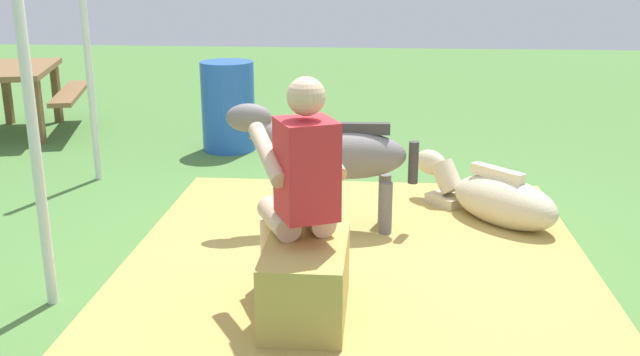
% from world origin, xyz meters
% --- Properties ---
extents(ground_plane, '(24.00, 24.00, 0.00)m').
position_xyz_m(ground_plane, '(0.00, 0.00, 0.00)').
color(ground_plane, '#4C7A38').
extents(hay_patch, '(3.12, 2.98, 0.02)m').
position_xyz_m(hay_patch, '(0.10, -0.02, 0.01)').
color(hay_patch, tan).
rests_on(hay_patch, ground).
extents(hay_bale, '(0.76, 0.43, 0.43)m').
position_xyz_m(hay_bale, '(-0.82, 0.23, 0.22)').
color(hay_bale, tan).
rests_on(hay_bale, ground).
extents(person_seated, '(0.72, 0.58, 1.31)m').
position_xyz_m(person_seated, '(-0.67, 0.28, 0.72)').
color(person_seated, '#D8AD8C').
rests_on(person_seated, ground).
extents(pony_standing, '(0.36, 1.35, 0.92)m').
position_xyz_m(pony_standing, '(0.53, 0.17, 0.56)').
color(pony_standing, slate).
rests_on(pony_standing, ground).
extents(pony_lying, '(1.16, 1.11, 0.42)m').
position_xyz_m(pony_lying, '(0.80, -1.00, 0.19)').
color(pony_lying, beige).
rests_on(pony_lying, ground).
extents(water_barrel, '(0.54, 0.54, 0.91)m').
position_xyz_m(water_barrel, '(2.76, 1.40, 0.45)').
color(water_barrel, blue).
rests_on(water_barrel, ground).
extents(tent_pole_left, '(0.06, 0.06, 2.21)m').
position_xyz_m(tent_pole_left, '(-0.75, 1.69, 1.10)').
color(tent_pole_left, silver).
rests_on(tent_pole_left, ground).
extents(tent_pole_right, '(0.06, 0.06, 2.21)m').
position_xyz_m(tent_pole_right, '(1.63, 2.35, 1.10)').
color(tent_pole_right, silver).
rests_on(tent_pole_right, ground).
extents(picnic_bench, '(1.78, 1.64, 0.75)m').
position_xyz_m(picnic_bench, '(3.30, 3.86, 0.58)').
color(picnic_bench, brown).
rests_on(picnic_bench, ground).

